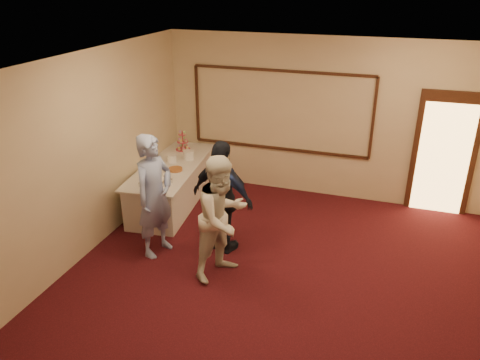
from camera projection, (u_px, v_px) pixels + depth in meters
name	position (u px, v px, depth m)	size (l,w,h in m)	color
floor	(272.00, 300.00, 6.21)	(7.00, 7.00, 0.00)	black
room_walls	(277.00, 158.00, 5.39)	(6.04, 7.04, 3.02)	beige
wall_molding	(280.00, 111.00, 8.80)	(3.45, 0.04, 1.55)	black
doorway	(444.00, 155.00, 8.14)	(1.05, 0.07, 2.20)	black
buffet_table	(172.00, 184.00, 8.68)	(1.24, 2.62, 0.77)	silver
pavlova_tray	(156.00, 180.00, 7.70)	(0.46, 0.55, 0.18)	#AAAEB1
cupcake_stand	(183.00, 142.00, 9.21)	(0.29, 0.29, 0.42)	#C13C53
plate_stack_a	(172.00, 158.00, 8.62)	(0.18, 0.18, 0.15)	white
plate_stack_b	(189.00, 155.00, 8.75)	(0.21, 0.21, 0.17)	white
tart	(176.00, 170.00, 8.25)	(0.28, 0.28, 0.06)	white
man	(155.00, 196.00, 6.92)	(0.70, 0.46, 1.91)	#8DA0D9
woman	(222.00, 218.00, 6.42)	(0.87, 0.68, 1.80)	silver
guest	(222.00, 198.00, 6.99)	(1.05, 0.44, 1.79)	black
camera_flash	(223.00, 173.00, 6.70)	(0.07, 0.04, 0.05)	white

